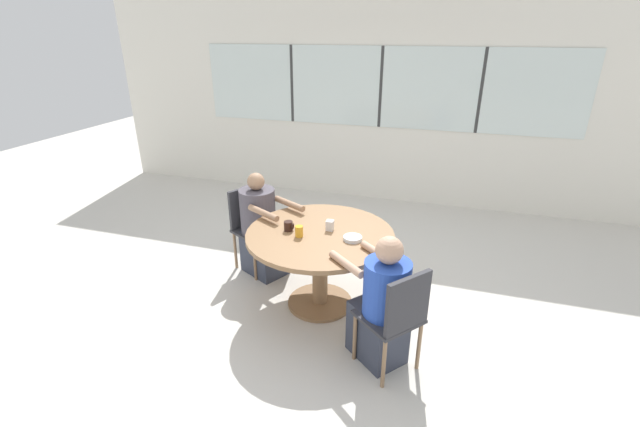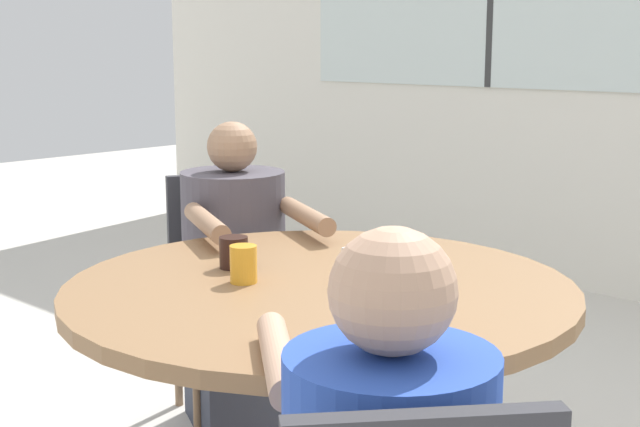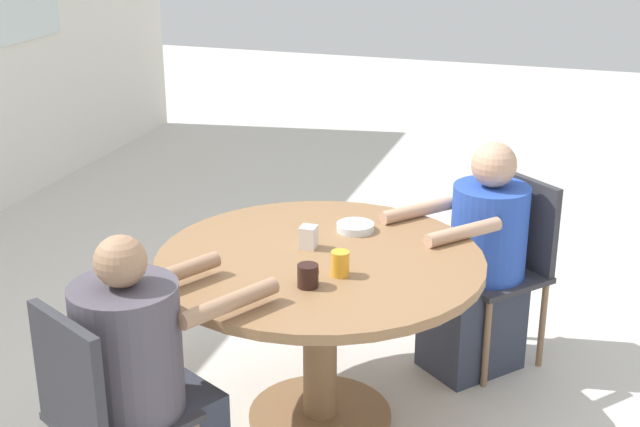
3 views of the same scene
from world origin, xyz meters
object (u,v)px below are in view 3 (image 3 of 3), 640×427
juice_glass (340,264)px  bowl_white_shallow (355,227)px  coffee_mug (308,275)px  milk_carton_small (308,237)px  chair_for_man_blue_shirt (509,254)px  chair_for_woman_green_shirt (97,406)px  person_woman_green_shirt (143,398)px  person_man_blue_shirt (480,272)px

juice_glass → bowl_white_shallow: bearing=8.5°
coffee_mug → milk_carton_small: 0.36m
milk_carton_small → chair_for_man_blue_shirt: bearing=-45.8°
chair_for_woman_green_shirt → milk_carton_small: chair_for_woman_green_shirt is taller
milk_carton_small → bowl_white_shallow: (0.24, -0.13, -0.03)m
person_woman_green_shirt → milk_carton_small: 0.93m
person_woman_green_shirt → bowl_white_shallow: (1.06, -0.45, 0.28)m
juice_glass → milk_carton_small: size_ratio=1.05×
milk_carton_small → bowl_white_shallow: bearing=-28.7°
milk_carton_small → person_woman_green_shirt: bearing=158.5°
person_woman_green_shirt → coffee_mug: person_woman_green_shirt is taller
chair_for_woman_green_shirt → bowl_white_shallow: chair_for_woman_green_shirt is taller
juice_glass → bowl_white_shallow: (0.45, 0.07, -0.03)m
chair_for_woman_green_shirt → person_man_blue_shirt: person_man_blue_shirt is taller
person_man_blue_shirt → juice_glass: (-0.80, 0.42, 0.32)m
person_woman_green_shirt → coffee_mug: bearing=75.2°
chair_for_man_blue_shirt → person_woman_green_shirt: size_ratio=0.81×
chair_for_man_blue_shirt → person_man_blue_shirt: (-0.13, 0.11, -0.05)m
chair_for_woman_green_shirt → chair_for_man_blue_shirt: same height
chair_for_woman_green_shirt → chair_for_man_blue_shirt: 2.03m
chair_for_woman_green_shirt → juice_glass: chair_for_woman_green_shirt is taller
coffee_mug → bowl_white_shallow: size_ratio=0.54×
chair_for_woman_green_shirt → juice_glass: 1.00m
chair_for_woman_green_shirt → person_woman_green_shirt: 0.18m
chair_for_woman_green_shirt → bowl_white_shallow: (1.21, -0.53, 0.24)m
person_man_blue_shirt → milk_carton_small: size_ratio=11.65×
juice_glass → bowl_white_shallow: 0.46m
person_woman_green_shirt → chair_for_man_blue_shirt: bearing=83.1°
bowl_white_shallow → milk_carton_small: bearing=151.3°
person_woman_green_shirt → milk_carton_small: size_ratio=11.75×
chair_for_man_blue_shirt → milk_carton_small: 1.05m
coffee_mug → bowl_white_shallow: coffee_mug is taller
chair_for_woman_green_shirt → coffee_mug: chair_for_woman_green_shirt is taller
person_woman_green_shirt → juice_glass: size_ratio=11.24×
chair_for_man_blue_shirt → bowl_white_shallow: 0.80m
chair_for_man_blue_shirt → coffee_mug: size_ratio=10.13×
person_man_blue_shirt → person_woman_green_shirt: bearing=96.3°
chair_for_woman_green_shirt → chair_for_man_blue_shirt: size_ratio=1.00×
juice_glass → person_woman_green_shirt: bearing=139.3°
coffee_mug → juice_glass: 0.15m
coffee_mug → milk_carton_small: (0.34, 0.11, 0.00)m
coffee_mug → person_man_blue_shirt: bearing=-28.7°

